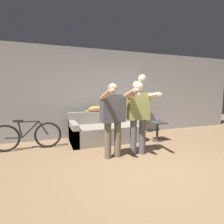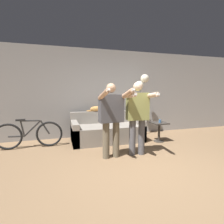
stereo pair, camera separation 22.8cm
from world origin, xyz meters
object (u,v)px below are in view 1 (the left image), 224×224
Objects in this scene: cat at (95,109)px; couch at (106,131)px; person_left at (113,115)px; bicycle at (27,136)px; side_table at (157,128)px; cup at (158,121)px; floor_lamp at (139,87)px; person_right at (139,113)px.

couch is at bearing -59.70° from cat.
bicycle is at bearing 142.08° from person_left.
person_left is 2.89× the size of side_table.
cat is at bearing 13.26° from bicycle.
bicycle is at bearing 172.22° from cup.
bicycle is at bearing -174.58° from floor_lamp.
cup is (-0.00, -0.03, 0.20)m from side_table.
side_table is 0.20m from cup.
person_left is 2.15m from bicycle.
floor_lamp is 1.35m from side_table.
side_table is at bearing 21.35° from person_left.
person_right reaches higher than person_left.
floor_lamp is at bearing 103.95° from cup.
floor_lamp reaches higher than side_table.
couch reaches higher than side_table.
cat is 1.50m from floor_lamp.
cat reaches higher than side_table.
floor_lamp is (1.39, 1.46, 0.60)m from person_left.
cat is 1.87m from bicycle.
cup is (1.00, 0.71, -0.34)m from person_right.
person_left is 18.45× the size of cup.
couch is at bearing 1.62° from bicycle.
couch is 1.70m from floor_lamp.
floor_lamp is at bearing 67.79° from person_right.
bicycle is at bearing -178.38° from couch.
person_left reaches higher than cup.
bicycle is at bearing -166.74° from cat.
side_table is (1.57, 0.74, -0.52)m from person_left.
person_right reaches higher than side_table.
cup is (1.34, -0.50, 0.30)m from couch.
bicycle is (-3.29, 0.42, -0.04)m from side_table.
couch is at bearing 75.19° from person_left.
side_table is at bearing -28.39° from cat.
couch is 1.25× the size of bicycle.
cat is 0.27× the size of floor_lamp.
person_right is 1.27m from cup.
person_left is 2.10m from floor_lamp.
side_table is 3.32m from bicycle.
cat is at bearing 151.61° from side_table.
bicycle is (-1.74, -0.41, -0.53)m from cat.
person_left is at bearing -173.25° from person_right.
person_right reaches higher than cat.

